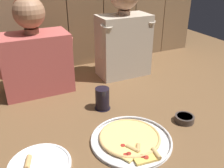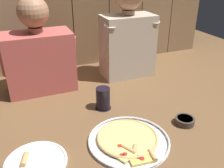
% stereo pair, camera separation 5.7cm
% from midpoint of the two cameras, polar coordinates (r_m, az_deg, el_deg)
% --- Properties ---
extents(ground_plane, '(3.20, 3.20, 0.00)m').
position_cam_midpoint_polar(ground_plane, '(1.23, 3.39, -9.40)').
color(ground_plane, brown).
extents(pizza_tray, '(0.36, 0.36, 0.03)m').
position_cam_midpoint_polar(pizza_tray, '(1.13, 5.25, -12.65)').
color(pizza_tray, silver).
rests_on(pizza_tray, ground).
extents(dinner_plate, '(0.25, 0.25, 0.03)m').
position_cam_midpoint_polar(dinner_plate, '(1.06, -15.60, -16.95)').
color(dinner_plate, white).
rests_on(dinner_plate, ground).
extents(drinking_glass, '(0.09, 0.09, 0.12)m').
position_cam_midpoint_polar(drinking_glass, '(1.33, -0.85, -3.35)').
color(drinking_glass, black).
rests_on(drinking_glass, ground).
extents(dipping_bowl, '(0.10, 0.10, 0.03)m').
position_cam_midpoint_polar(dipping_bowl, '(1.29, 17.58, -8.00)').
color(dipping_bowl, '#3D332D').
rests_on(dipping_bowl, ground).
extents(diner_left, '(0.43, 0.22, 0.57)m').
position_cam_midpoint_polar(diner_left, '(1.53, -15.53, 7.27)').
color(diner_left, '#AD4C47').
rests_on(diner_left, ground).
extents(diner_right, '(0.38, 0.21, 0.64)m').
position_cam_midpoint_polar(diner_right, '(1.67, 4.66, 11.90)').
color(diner_right, '#B2A38E').
rests_on(diner_right, ground).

